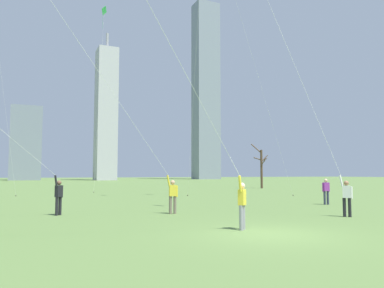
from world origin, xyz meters
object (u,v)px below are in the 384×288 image
(kite_flyer_midfield_right_yellow, at_px, (330,156))
(bystander_watching_nearby, at_px, (326,190))
(kite_flyer_midfield_center_blue, at_px, (137,139))
(kite_flyer_foreground_right_orange, at_px, (10,154))
(bare_tree_right_of_center, at_px, (261,166))
(distant_kite_low_near_trees_green, at_px, (104,22))
(kite_flyer_far_back_pink, at_px, (198,116))

(kite_flyer_midfield_right_yellow, relative_size, bystander_watching_nearby, 8.66)
(kite_flyer_midfield_center_blue, height_order, kite_flyer_foreground_right_orange, kite_flyer_foreground_right_orange)
(kite_flyer_midfield_right_yellow, distance_m, bare_tree_right_of_center, 33.38)
(distant_kite_low_near_trees_green, xyz_separation_m, bare_tree_right_of_center, (21.40, -0.08, -16.44))
(distant_kite_low_near_trees_green, bearing_deg, kite_flyer_midfield_right_yellow, -79.99)
(kite_flyer_midfield_center_blue, distance_m, kite_flyer_far_back_pink, 6.24)
(kite_flyer_far_back_pink, relative_size, distant_kite_low_near_trees_green, 0.61)
(kite_flyer_midfield_center_blue, distance_m, bare_tree_right_of_center, 35.34)
(kite_flyer_midfield_right_yellow, relative_size, kite_flyer_foreground_right_orange, 0.86)
(kite_flyer_far_back_pink, bearing_deg, bare_tree_right_of_center, 52.75)
(kite_flyer_midfield_right_yellow, height_order, kite_flyer_far_back_pink, kite_flyer_midfield_right_yellow)
(distant_kite_low_near_trees_green, bearing_deg, kite_flyer_foreground_right_orange, -108.60)
(kite_flyer_midfield_center_blue, height_order, distant_kite_low_near_trees_green, distant_kite_low_near_trees_green)
(bystander_watching_nearby, bearing_deg, kite_flyer_midfield_right_yellow, -131.71)
(kite_flyer_foreground_right_orange, height_order, bystander_watching_nearby, kite_flyer_foreground_right_orange)
(distant_kite_low_near_trees_green, bearing_deg, bystander_watching_nearby, -68.11)
(kite_flyer_foreground_right_orange, bearing_deg, bystander_watching_nearby, 1.39)
(bare_tree_right_of_center, bearing_deg, kite_flyer_midfield_center_blue, -133.69)
(kite_flyer_midfield_center_blue, height_order, bystander_watching_nearby, kite_flyer_midfield_center_blue)
(kite_flyer_foreground_right_orange, relative_size, kite_flyer_far_back_pink, 1.25)
(kite_flyer_midfield_center_blue, xyz_separation_m, kite_flyer_foreground_right_orange, (-5.27, 1.04, -0.77))
(kite_flyer_far_back_pink, bearing_deg, kite_flyer_foreground_right_orange, 127.10)
(kite_flyer_midfield_right_yellow, relative_size, kite_flyer_midfield_center_blue, 1.13)
(kite_flyer_midfield_right_yellow, relative_size, distant_kite_low_near_trees_green, 0.65)
(kite_flyer_midfield_center_blue, xyz_separation_m, bystander_watching_nearby, (12.71, 1.47, -2.65))
(bystander_watching_nearby, height_order, distant_kite_low_near_trees_green, distant_kite_low_near_trees_green)
(kite_flyer_midfield_center_blue, relative_size, distant_kite_low_near_trees_green, 0.58)
(kite_flyer_foreground_right_orange, bearing_deg, kite_flyer_far_back_pink, -52.90)
(bystander_watching_nearby, distance_m, bare_tree_right_of_center, 26.84)
(kite_flyer_midfield_right_yellow, xyz_separation_m, bare_tree_right_of_center, (16.23, 29.17, 0.21))
(kite_flyer_midfield_center_blue, height_order, bare_tree_right_of_center, kite_flyer_midfield_center_blue)
(kite_flyer_midfield_center_blue, bearing_deg, kite_flyer_midfield_right_yellow, -23.90)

